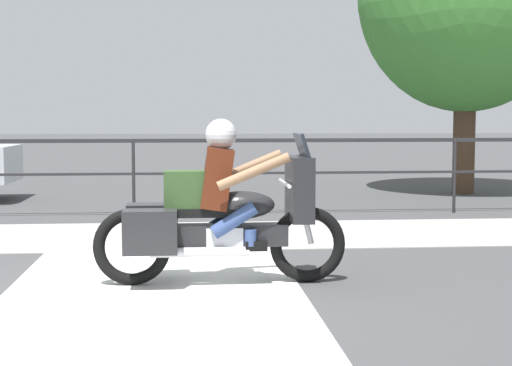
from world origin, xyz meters
The scene contains 5 objects.
ground_plane centered at (0.00, 0.00, 0.00)m, with size 120.00×120.00×0.00m, color #424244.
sidewalk_band centered at (0.00, 3.40, 0.01)m, with size 44.00×2.40×0.01m, color #A8A59E.
crosswalk_band centered at (0.52, -0.20, 0.00)m, with size 2.64×6.00×0.01m, color silver.
fence_railing centered at (0.00, 5.42, 0.95)m, with size 36.00×0.05×1.20m.
motorcycle centered at (1.12, 0.43, 0.67)m, with size 2.35×0.76×1.54m.
Camera 1 is at (0.82, -6.77, 1.57)m, focal length 55.00 mm.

